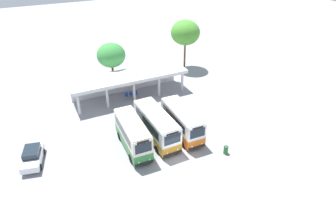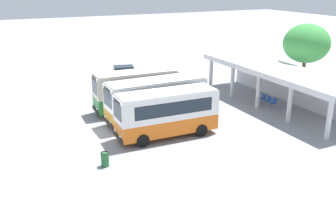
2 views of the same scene
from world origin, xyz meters
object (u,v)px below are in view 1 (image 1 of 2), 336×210
at_px(parked_car_flank, 32,156).
at_px(waiting_chair_second_from_end, 131,94).
at_px(city_bus_middle_cream, 182,121).
at_px(litter_bin_apron, 226,150).
at_px(city_bus_nearest_orange, 133,134).
at_px(waiting_chair_end_by_column, 127,95).
at_px(waiting_chair_middle_seat, 136,93).
at_px(city_bus_second_in_row, 156,125).

height_order(parked_car_flank, waiting_chair_second_from_end, parked_car_flank).
bearing_deg(parked_car_flank, city_bus_middle_cream, -8.12).
bearing_deg(litter_bin_apron, parked_car_flank, 157.92).
relative_size(city_bus_nearest_orange, waiting_chair_second_from_end, 8.28).
distance_m(waiting_chair_end_by_column, litter_bin_apron, 17.25).
bearing_deg(litter_bin_apron, waiting_chair_middle_seat, 104.20).
bearing_deg(litter_bin_apron, city_bus_second_in_row, 133.66).
relative_size(waiting_chair_second_from_end, waiting_chair_middle_seat, 1.00).
distance_m(city_bus_second_in_row, litter_bin_apron, 8.16).
height_order(city_bus_second_in_row, waiting_chair_middle_seat, city_bus_second_in_row).
height_order(city_bus_nearest_orange, waiting_chair_end_by_column, city_bus_nearest_orange).
bearing_deg(waiting_chair_end_by_column, city_bus_nearest_orange, -105.45).
bearing_deg(city_bus_second_in_row, waiting_chair_end_by_column, 89.91).
distance_m(parked_car_flank, waiting_chair_second_from_end, 16.44).
xyz_separation_m(city_bus_second_in_row, parked_car_flank, (-13.18, 1.78, -1.04)).
xyz_separation_m(waiting_chair_end_by_column, litter_bin_apron, (5.53, -16.34, -0.07)).
bearing_deg(parked_car_flank, waiting_chair_second_from_end, 32.23).
distance_m(city_bus_middle_cream, waiting_chair_end_by_column, 11.53).
distance_m(city_bus_nearest_orange, parked_car_flank, 10.46).
distance_m(city_bus_middle_cream, waiting_chair_middle_seat, 11.23).
height_order(waiting_chair_end_by_column, waiting_chair_second_from_end, same).
height_order(city_bus_nearest_orange, litter_bin_apron, city_bus_nearest_orange).
xyz_separation_m(city_bus_nearest_orange, waiting_chair_second_from_end, (3.75, 11.05, -1.36)).
xyz_separation_m(city_bus_middle_cream, litter_bin_apron, (2.52, -5.29, -1.38)).
bearing_deg(city_bus_second_in_row, waiting_chair_middle_seat, 82.31).
xyz_separation_m(city_bus_middle_cream, parked_car_flank, (-16.21, 2.31, -1.01)).
xyz_separation_m(city_bus_second_in_row, city_bus_middle_cream, (3.03, -0.53, -0.03)).
relative_size(city_bus_middle_cream, waiting_chair_second_from_end, 8.49).
xyz_separation_m(parked_car_flank, waiting_chair_second_from_end, (13.90, 8.77, -0.30)).
xyz_separation_m(parked_car_flank, waiting_chair_end_by_column, (13.20, 8.74, -0.30)).
height_order(city_bus_second_in_row, waiting_chair_second_from_end, city_bus_second_in_row).
bearing_deg(litter_bin_apron, waiting_chair_end_by_column, 108.71).
xyz_separation_m(city_bus_second_in_row, litter_bin_apron, (5.55, -5.82, -1.41)).
relative_size(city_bus_second_in_row, city_bus_middle_cream, 1.09).
xyz_separation_m(city_bus_nearest_orange, city_bus_second_in_row, (3.03, 0.50, -0.02)).
height_order(city_bus_middle_cream, waiting_chair_middle_seat, city_bus_middle_cream).
xyz_separation_m(city_bus_nearest_orange, litter_bin_apron, (8.58, -5.32, -1.43)).
height_order(waiting_chair_end_by_column, waiting_chair_middle_seat, same).
xyz_separation_m(waiting_chair_end_by_column, waiting_chair_second_from_end, (0.70, 0.03, 0.00)).
xyz_separation_m(city_bus_middle_cream, waiting_chair_middle_seat, (-1.61, 11.04, -1.31)).
bearing_deg(city_bus_middle_cream, waiting_chair_second_from_end, 101.78).
distance_m(city_bus_nearest_orange, city_bus_middle_cream, 6.06).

